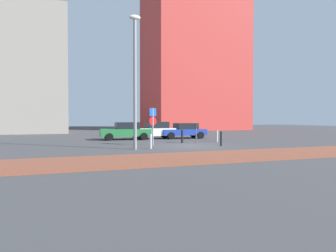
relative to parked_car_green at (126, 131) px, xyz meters
The scene contains 14 objects.
ground_plane 8.20m from the parked_car_green, 68.52° to the right, with size 120.00×120.00×0.00m, color #424244.
sidewalk_brick 14.36m from the parked_car_green, 77.97° to the right, with size 40.00×3.46×0.14m, color brown.
parked_car_green is the anchor object (origin of this frame).
parked_car_white 2.65m from the parked_car_green, ahead, with size 4.24×1.97×1.59m.
parked_car_blue 5.55m from the parked_car_green, ahead, with size 4.36×2.20×1.45m.
parking_sign_post 6.51m from the parked_car_green, 85.50° to the right, with size 0.58×0.20×2.63m.
parking_meter 7.01m from the parked_car_green, 52.42° to the right, with size 0.18×0.14×1.48m.
street_lamp 9.68m from the parked_car_green, 98.70° to the right, with size 0.70×0.36×8.11m.
traffic_bollard_near 9.71m from the parked_car_green, 60.47° to the right, with size 0.13×0.13×1.00m, color black.
traffic_bollard_mid 6.08m from the parked_car_green, 57.10° to the right, with size 0.18×0.18×1.01m, color black.
traffic_bollard_far 8.71m from the parked_car_green, 92.27° to the right, with size 0.15×0.15×0.90m, color #B7B7BC.
traffic_bollard_edge 8.12m from the parked_car_green, 37.37° to the right, with size 0.17×0.17×0.92m, color #B7B7BC.
building_colorful_midrise 30.28m from the parked_car_green, 52.50° to the left, with size 16.11×12.11×26.55m, color #BF3833.
building_under_construction 23.22m from the parked_car_green, 117.61° to the left, with size 11.60×12.90×16.34m, color gray.
Camera 1 is at (-8.81, -19.15, 1.86)m, focal length 32.56 mm.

